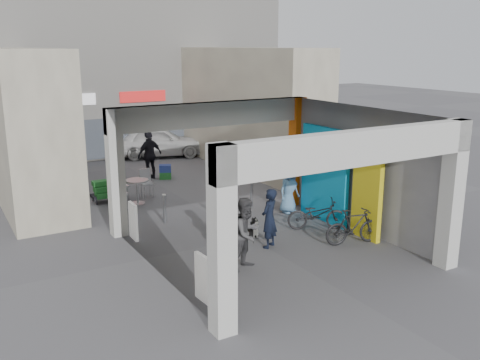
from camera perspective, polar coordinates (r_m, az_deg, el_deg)
ground at (r=14.66m, az=1.01°, el=-6.15°), size 90.00×90.00×0.00m
arcade_canopy at (r=13.64m, az=4.79°, el=2.33°), size 6.40×6.45×6.40m
far_building at (r=26.72m, az=-15.05°, el=11.35°), size 18.00×4.08×8.00m
plaza_bldg_left at (r=19.59m, az=-22.35°, el=5.52°), size 2.00×9.00×5.00m
plaza_bldg_right at (r=22.64m, az=0.91°, el=7.61°), size 2.00×9.00×5.00m
bollard_left at (r=15.85m, az=-8.06°, el=-3.07°), size 0.09×0.09×0.86m
bollard_center at (r=16.57m, az=-3.02°, el=-2.21°), size 0.09×0.09×0.84m
bollard_right at (r=17.22m, az=1.25°, el=-1.34°), size 0.09×0.09×0.97m
advert_board_near at (r=11.04m, az=-3.94°, el=-10.38°), size 0.13×0.55×1.00m
advert_board_far at (r=14.68m, az=-11.29°, el=-4.31°), size 0.11×0.55×1.00m
cafe_set at (r=18.19m, az=-11.57°, el=-1.24°), size 1.61×1.30×0.97m
produce_stand at (r=18.41m, az=-13.91°, el=-1.39°), size 1.08×0.58×0.71m
crate_stack at (r=21.11m, az=-7.98°, el=0.87°), size 0.55×0.50×0.56m
border_collie at (r=14.64m, az=1.44°, el=-5.21°), size 0.21×0.42×0.58m
man_with_dog at (r=13.75m, az=3.14°, el=-4.11°), size 0.68×0.61×1.56m
man_back_turned at (r=12.44m, az=0.70°, el=-5.71°), size 1.01×0.90×1.72m
man_elderly at (r=16.66m, az=5.24°, el=-1.03°), size 0.78×0.57×1.47m
man_crates at (r=21.07m, az=-9.61°, el=2.65°), size 1.20×0.78×1.90m
bicycle_front at (r=15.32m, az=8.20°, el=-3.64°), size 1.75×1.29×0.88m
bicycle_rear at (r=14.36m, az=12.04°, el=-4.87°), size 1.66×0.82×0.96m
white_van at (r=25.35m, az=-8.68°, el=4.10°), size 4.57×2.93×1.45m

